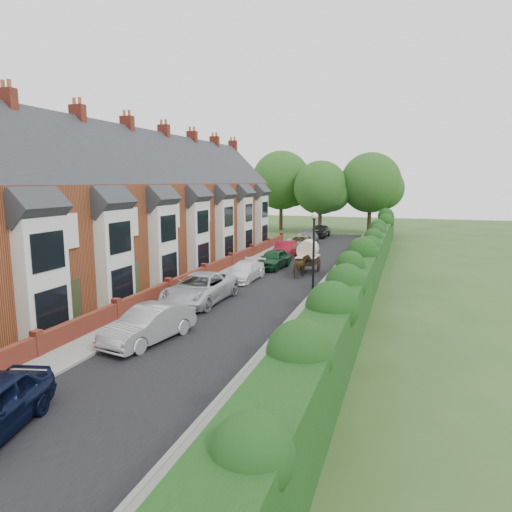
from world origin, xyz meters
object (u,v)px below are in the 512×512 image
(car_white, at_px, (244,271))
(car_grey, at_px, (308,238))
(horse, at_px, (302,267))
(horse_cart, at_px, (308,254))
(car_green, at_px, (274,259))
(lamppost, at_px, (314,250))
(car_silver_a, at_px, (149,324))
(car_black, at_px, (320,231))
(car_beige, at_px, (301,244))
(car_silver_b, at_px, (200,288))
(car_red, at_px, (285,250))

(car_white, xyz_separation_m, car_grey, (0.36, 18.85, 0.06))
(horse, xyz_separation_m, horse_cart, (0.00, 2.00, 0.60))
(horse, bearing_deg, car_green, -32.62)
(car_green, bearing_deg, lamppost, -59.43)
(car_green, height_order, car_grey, car_green)
(car_silver_a, relative_size, car_grey, 0.93)
(horse_cart, bearing_deg, car_black, 98.23)
(car_green, xyz_separation_m, car_beige, (0.03, 9.23, 0.01))
(lamppost, relative_size, car_silver_b, 0.89)
(car_silver_b, xyz_separation_m, horse_cart, (3.87, 10.31, 0.58))
(car_red, bearing_deg, horse, -70.94)
(lamppost, bearing_deg, car_grey, 102.57)
(car_silver_b, xyz_separation_m, car_grey, (0.74, 25.08, -0.10))
(car_silver_a, bearing_deg, car_beige, 99.92)
(car_silver_b, bearing_deg, car_black, 89.60)
(car_silver_a, relative_size, horse_cart, 1.35)
(car_beige, xyz_separation_m, horse, (2.81, -11.96, 0.03))
(car_red, xyz_separation_m, car_grey, (0.06, 9.28, -0.05))
(car_green, relative_size, car_grey, 0.89)
(car_silver_a, distance_m, car_red, 22.18)
(car_red, distance_m, car_grey, 9.28)
(car_silver_b, xyz_separation_m, car_red, (0.68, 15.80, -0.05))
(car_silver_b, bearing_deg, car_white, 87.49)
(car_green, xyz_separation_m, horse, (2.84, -2.73, 0.04))
(car_beige, xyz_separation_m, car_black, (-0.31, 11.60, 0.04))
(car_silver_b, distance_m, car_black, 31.88)
(lamppost, distance_m, car_black, 32.77)
(car_green, height_order, horse_cart, horse_cart)
(lamppost, distance_m, car_green, 12.82)
(car_green, relative_size, horse, 2.34)
(car_red, distance_m, car_black, 16.07)
(car_silver_b, xyz_separation_m, car_black, (0.75, 31.87, -0.01))
(lamppost, bearing_deg, car_silver_a, -133.24)
(lamppost, xyz_separation_m, car_white, (-6.02, 6.55, -2.66))
(horse, bearing_deg, car_grey, -68.22)
(car_silver_b, relative_size, car_grey, 1.19)
(car_silver_a, height_order, horse, horse)
(car_silver_b, bearing_deg, car_grey, 89.28)
(car_white, bearing_deg, horse_cart, 51.97)
(car_white, xyz_separation_m, car_beige, (0.68, 14.03, 0.11))
(car_beige, relative_size, horse_cart, 1.61)
(car_silver_b, distance_m, car_beige, 20.30)
(car_silver_b, relative_size, car_black, 1.25)
(car_white, relative_size, car_green, 1.02)
(car_silver_a, xyz_separation_m, car_silver_b, (-0.70, 6.38, 0.05))
(car_silver_b, relative_size, car_green, 1.34)
(car_white, xyz_separation_m, car_green, (0.65, 4.80, 0.09))
(car_grey, bearing_deg, car_white, -95.99)
(car_green, bearing_deg, car_silver_a, -85.83)
(horse, bearing_deg, car_white, 41.91)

